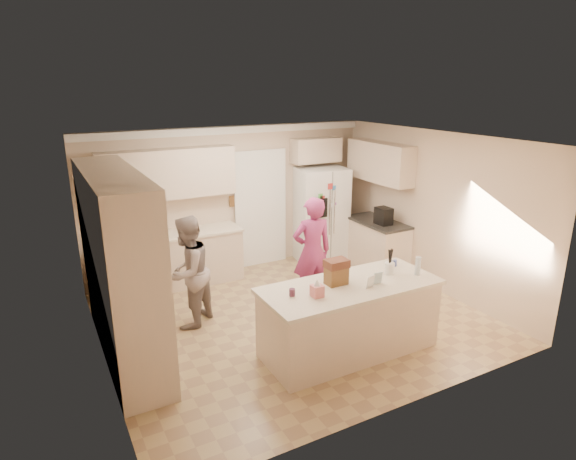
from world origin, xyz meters
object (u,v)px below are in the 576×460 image
dollhouse_body (336,276)px  teen_boy (188,272)px  refrigerator (321,215)px  teen_girl (312,252)px  island_base (349,320)px  utensil_crock (389,268)px  tissue_box (317,291)px  coffee_maker (384,216)px

dollhouse_body → teen_boy: teen_boy is taller
refrigerator → dollhouse_body: 3.30m
teen_boy → teen_girl: size_ratio=0.93×
island_base → utensil_crock: size_ratio=14.67×
utensil_crock → tissue_box: 1.21m
refrigerator → island_base: bearing=-106.6°
refrigerator → teen_boy: (-3.01, -1.34, -0.10)m
utensil_crock → tissue_box: size_ratio=1.07×
island_base → dollhouse_body: bearing=146.3°
island_base → dollhouse_body: size_ratio=8.46×
tissue_box → dollhouse_body: (0.40, 0.20, 0.04)m
teen_boy → teen_girl: 1.88m
coffee_maker → teen_girl: teen_girl is taller
island_base → tissue_box: bearing=-169.7°
utensil_crock → teen_boy: teen_boy is taller
tissue_box → teen_boy: teen_boy is taller
utensil_crock → teen_boy: 2.74m
teen_boy → tissue_box: bearing=79.2°
utensil_crock → dollhouse_body: 0.80m
teen_boy → teen_girl: teen_girl is taller
coffee_maker → utensil_crock: (-1.40, -1.85, -0.07)m
refrigerator → teen_boy: 3.30m
teen_girl → dollhouse_body: bearing=80.2°
refrigerator → dollhouse_body: size_ratio=6.92×
island_base → dollhouse_body: 0.62m
tissue_box → utensil_crock: bearing=7.1°
coffee_maker → teen_girl: 1.83m
refrigerator → coffee_maker: refrigerator is taller
dollhouse_body → teen_boy: size_ratio=0.16×
coffee_maker → dollhouse_body: (-2.20, -1.80, -0.03)m
tissue_box → teen_girl: (0.85, 1.51, -0.14)m
utensil_crock → island_base: bearing=-175.6°
teen_boy → island_base: bearing=92.5°
refrigerator → tissue_box: refrigerator is taller
island_base → utensil_crock: bearing=4.4°
utensil_crock → teen_boy: size_ratio=0.09×
tissue_box → teen_boy: 2.04m
utensil_crock → teen_girl: (-0.35, 1.36, -0.14)m
coffee_maker → tissue_box: 3.28m
refrigerator → tissue_box: bearing=-113.7°
refrigerator → island_base: (-1.44, -2.99, -0.46)m
coffee_maker → refrigerator: bearing=119.2°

